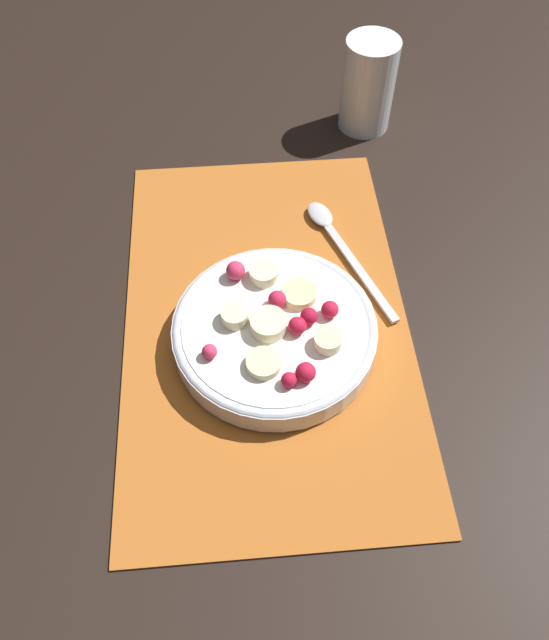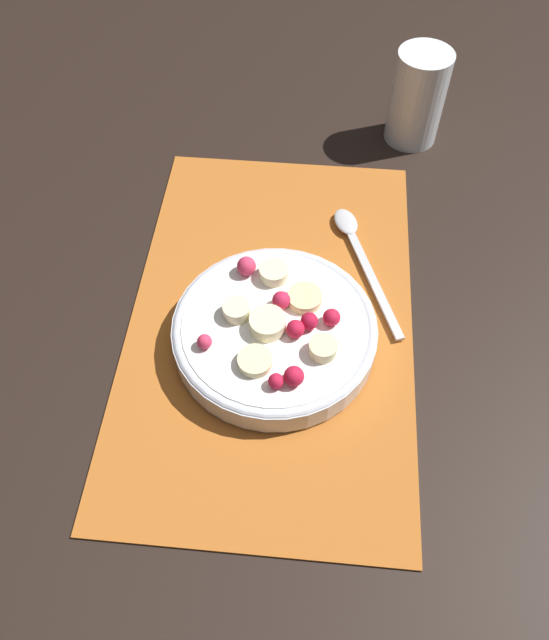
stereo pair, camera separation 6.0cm
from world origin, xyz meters
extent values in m
plane|color=black|center=(0.00, 0.00, 0.00)|extent=(3.00, 3.00, 0.00)
cube|color=#B26023|center=(0.00, 0.00, 0.00)|extent=(0.48, 0.29, 0.01)
cylinder|color=silver|center=(0.03, 0.01, 0.02)|extent=(0.20, 0.20, 0.03)
torus|color=silver|center=(0.03, 0.01, 0.03)|extent=(0.20, 0.20, 0.01)
cylinder|color=white|center=(0.03, 0.01, 0.03)|extent=(0.18, 0.18, 0.00)
cylinder|color=#F4EAB7|center=(0.04, 0.00, 0.04)|extent=(0.05, 0.05, 0.01)
cylinder|color=beige|center=(0.00, 0.03, 0.04)|extent=(0.05, 0.05, 0.01)
cylinder|color=beige|center=(0.08, -0.01, 0.04)|extent=(0.04, 0.04, 0.01)
cylinder|color=#F4EAB7|center=(-0.03, 0.00, 0.04)|extent=(0.04, 0.04, 0.01)
cylinder|color=beige|center=(0.06, 0.05, 0.04)|extent=(0.04, 0.04, 0.01)
cylinder|color=#F4EAB7|center=(0.02, -0.03, 0.04)|extent=(0.04, 0.04, 0.01)
sphere|color=#B21433|center=(0.03, 0.04, 0.04)|extent=(0.02, 0.02, 0.02)
sphere|color=#DB3356|center=(-0.03, -0.03, 0.05)|extent=(0.02, 0.02, 0.02)
sphere|color=#D12347|center=(0.01, 0.01, 0.04)|extent=(0.02, 0.02, 0.02)
sphere|color=red|center=(0.04, 0.03, 0.04)|extent=(0.02, 0.02, 0.02)
sphere|color=#DB3356|center=(0.06, -0.06, 0.04)|extent=(0.01, 0.01, 0.01)
sphere|color=red|center=(0.02, 0.06, 0.04)|extent=(0.02, 0.02, 0.02)
sphere|color=red|center=(0.09, 0.03, 0.04)|extent=(0.02, 0.02, 0.02)
sphere|color=red|center=(0.10, 0.01, 0.04)|extent=(0.01, 0.01, 0.01)
cube|color=silver|center=(-0.05, 0.11, 0.01)|extent=(0.14, 0.06, 0.00)
ellipsoid|color=silver|center=(-0.14, 0.07, 0.01)|extent=(0.05, 0.04, 0.01)
cylinder|color=white|center=(-0.31, 0.15, 0.06)|extent=(0.07, 0.07, 0.12)
camera|label=1|loc=(0.37, -0.02, 0.53)|focal=35.00mm
camera|label=2|loc=(0.37, 0.04, 0.53)|focal=35.00mm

